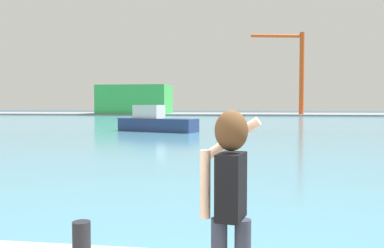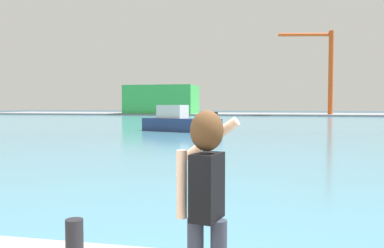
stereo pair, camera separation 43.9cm
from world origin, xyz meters
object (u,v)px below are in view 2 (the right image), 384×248
at_px(harbor_bollard, 74,237).
at_px(boat_moored, 179,122).
at_px(person_photographer, 206,191).
at_px(warehouse_left, 162,99).
at_px(port_crane, 325,64).

xyz_separation_m(harbor_bollard, boat_moored, (-6.38, 30.36, 0.03)).
relative_size(person_photographer, warehouse_left, 0.11).
bearing_deg(port_crane, harbor_bollard, -97.68).
height_order(boat_moored, warehouse_left, warehouse_left).
bearing_deg(person_photographer, harbor_bollard, 71.77).
height_order(harbor_bollard, port_crane, port_crane).
bearing_deg(harbor_bollard, port_crane, 82.32).
xyz_separation_m(harbor_bollard, port_crane, (11.31, 83.89, 10.06)).
bearing_deg(port_crane, boat_moored, -108.28).
relative_size(person_photographer, harbor_bollard, 4.08).
xyz_separation_m(person_photographer, port_crane, (9.53, 84.91, 9.21)).
distance_m(harbor_bollard, boat_moored, 31.02).
relative_size(boat_moored, warehouse_left, 0.47).
distance_m(person_photographer, harbor_bollard, 2.21).
bearing_deg(person_photographer, port_crane, 5.11).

